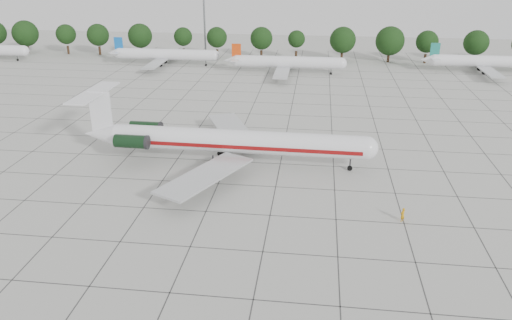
# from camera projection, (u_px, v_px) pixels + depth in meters

# --- Properties ---
(ground) EXTENTS (260.00, 260.00, 0.00)m
(ground) POSITION_uv_depth(u_px,v_px,m) (276.00, 187.00, 68.26)
(ground) COLOR #B4B4AC
(ground) RESTS_ON ground
(apron_joints) EXTENTS (170.00, 170.00, 0.02)m
(apron_joints) POSITION_uv_depth(u_px,v_px,m) (284.00, 147.00, 81.95)
(apron_joints) COLOR #383838
(apron_joints) RESTS_ON ground
(main_airliner) EXTENTS (44.68, 35.11, 10.47)m
(main_airliner) POSITION_uv_depth(u_px,v_px,m) (221.00, 140.00, 74.39)
(main_airliner) COLOR silver
(main_airliner) RESTS_ON ground
(ground_crew) EXTENTS (0.76, 0.74, 1.76)m
(ground_crew) POSITION_uv_depth(u_px,v_px,m) (403.00, 215.00, 59.33)
(ground_crew) COLOR #C9890B
(ground_crew) RESTS_ON ground
(bg_airliner_b) EXTENTS (28.24, 27.20, 7.40)m
(bg_airliner_b) POSITION_uv_depth(u_px,v_px,m) (165.00, 55.00, 138.32)
(bg_airliner_b) COLOR silver
(bg_airliner_b) RESTS_ON ground
(bg_airliner_c) EXTENTS (28.24, 27.20, 7.40)m
(bg_airliner_c) POSITION_uv_depth(u_px,v_px,m) (287.00, 62.00, 128.95)
(bg_airliner_c) COLOR silver
(bg_airliner_c) RESTS_ON ground
(bg_airliner_d) EXTENTS (28.24, 27.20, 7.40)m
(bg_airliner_d) POSITION_uv_depth(u_px,v_px,m) (486.00, 61.00, 129.89)
(bg_airliner_d) COLOR silver
(bg_airliner_d) RESTS_ON ground
(tree_line) EXTENTS (249.86, 8.44, 10.22)m
(tree_line) POSITION_uv_depth(u_px,v_px,m) (261.00, 38.00, 144.86)
(tree_line) COLOR #332114
(tree_line) RESTS_ON ground
(floodlight_mast) EXTENTS (1.60, 1.60, 25.45)m
(floodlight_mast) POSITION_uv_depth(u_px,v_px,m) (204.00, 5.00, 150.08)
(floodlight_mast) COLOR slate
(floodlight_mast) RESTS_ON ground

